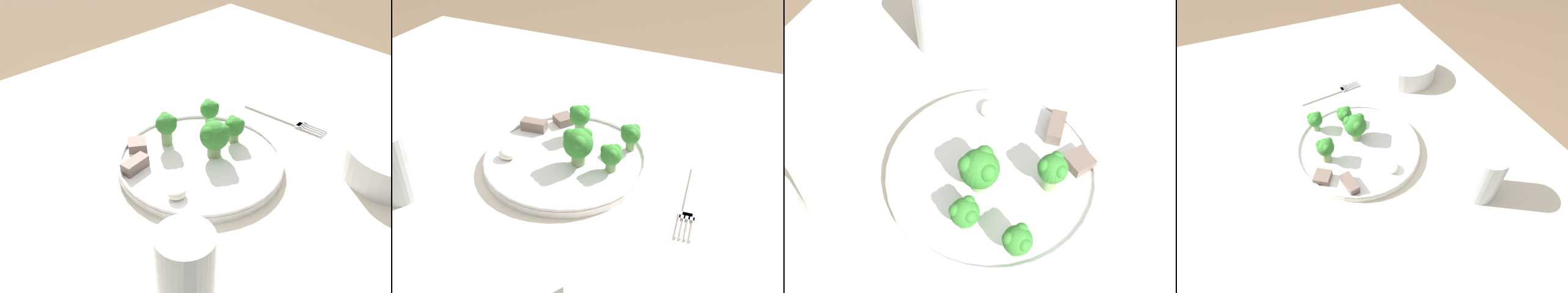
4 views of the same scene
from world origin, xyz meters
The scene contains 11 objects.
table centered at (0.00, 0.00, 0.66)m, with size 1.35×0.96×0.75m.
dinner_plate centered at (-0.03, 0.05, 0.76)m, with size 0.27×0.27×0.02m.
fork centered at (-0.25, 0.05, 0.75)m, with size 0.04×0.17×0.00m.
drinking_glass centered at (0.17, 0.23, 0.80)m, with size 0.07×0.07×0.11m.
broccoli_floret_near_rim_left centered at (-0.12, -0.02, 0.79)m, with size 0.04×0.03×0.05m.
broccoli_floret_center_left centered at (-0.05, 0.05, 0.80)m, with size 0.05×0.05×0.06m.
broccoli_floret_back_left centered at (-0.02, -0.03, 0.80)m, with size 0.04×0.04×0.06m.
broccoli_floret_front_left centered at (-0.11, 0.05, 0.79)m, with size 0.04×0.04×0.05m.
meat_slice_front_slice centered at (0.03, -0.05, 0.77)m, with size 0.04×0.04×0.02m.
meat_slice_middle_slice centered at (0.07, -0.01, 0.77)m, with size 0.05×0.03×0.02m.
sauce_dollop centered at (0.06, 0.09, 0.77)m, with size 0.03×0.03×0.02m.
Camera 1 is at (0.40, 0.48, 1.23)m, focal length 42.00 mm.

